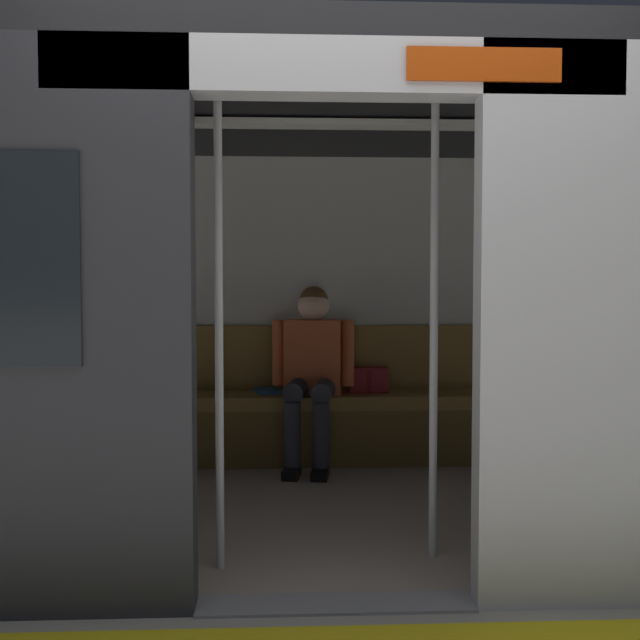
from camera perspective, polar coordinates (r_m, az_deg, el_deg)
The scene contains 8 objects.
ground_plane at distance 3.14m, azimuth 1.15°, elevation -20.14°, with size 60.00×60.00×0.00m, color gray.
train_car at distance 4.16m, azimuth -1.06°, elevation 6.44°, with size 6.40×2.84×2.22m.
bench_seat at distance 5.29m, azimuth -0.60°, elevation -6.63°, with size 2.69×0.44×0.47m.
person_seated at distance 5.19m, azimuth -0.58°, elevation -3.15°, with size 0.55×0.71×1.20m.
handbag at distance 5.37m, azimuth 3.56°, elevation -4.39°, with size 0.26×0.15×0.17m.
book at distance 5.34m, azimuth -3.86°, elevation -5.19°, with size 0.15×0.22×0.03m, color #26598C.
grab_pole_door at distance 3.30m, azimuth -7.40°, elevation -0.40°, with size 0.04×0.04×2.08m, color silver.
grab_pole_far at distance 3.45m, azimuth 8.33°, elevation -0.28°, with size 0.04×0.04×2.08m, color silver.
Camera 1 is at (0.20, 2.88, 1.22)m, focal length 43.76 mm.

